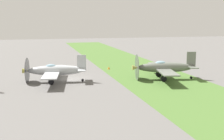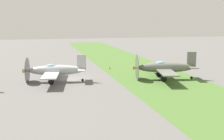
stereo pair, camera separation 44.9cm
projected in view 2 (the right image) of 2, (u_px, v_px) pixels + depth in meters
ground_plane at (72, 79)px, 38.65m from camera, size 160.00×160.00×0.00m
grass_verge at (150, 75)px, 41.22m from camera, size 120.00×11.00×0.01m
airplane_lead at (55, 70)px, 36.62m from camera, size 9.86×7.84×3.49m
airplane_wingman at (164, 67)px, 38.15m from camera, size 10.50×8.38×3.72m
runway_marker_cone at (109, 68)px, 46.06m from camera, size 0.36×0.36×0.44m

